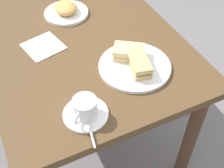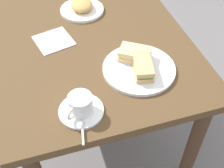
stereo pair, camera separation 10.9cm
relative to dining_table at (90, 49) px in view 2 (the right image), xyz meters
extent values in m
plane|color=slate|center=(0.00, 0.00, -0.62)|extent=(6.00, 6.00, 0.00)
cube|color=brown|center=(0.00, 0.00, 0.08)|extent=(1.15, 0.84, 0.04)
cylinder|color=#4A3221|center=(-0.50, -0.35, -0.28)|extent=(0.06, 0.06, 0.68)
cylinder|color=#4A3221|center=(0.50, -0.35, -0.28)|extent=(0.06, 0.06, 0.68)
cylinder|color=#4A3221|center=(0.50, 0.35, -0.28)|extent=(0.06, 0.06, 0.68)
cylinder|color=white|center=(-0.31, -0.13, 0.11)|extent=(0.29, 0.29, 0.01)
cube|color=tan|center=(-0.33, -0.13, 0.13)|extent=(0.15, 0.09, 0.02)
cube|color=#729943|center=(-0.33, -0.13, 0.14)|extent=(0.13, 0.09, 0.01)
cube|color=tan|center=(-0.33, -0.13, 0.15)|extent=(0.15, 0.09, 0.02)
cube|color=#E0BD83|center=(-0.25, -0.13, 0.13)|extent=(0.14, 0.15, 0.02)
cube|color=#E6BF71|center=(-0.25, -0.13, 0.14)|extent=(0.12, 0.13, 0.01)
cube|color=#D9C481|center=(-0.25, -0.13, 0.15)|extent=(0.14, 0.15, 0.02)
cylinder|color=white|center=(-0.45, 0.14, 0.11)|extent=(0.16, 0.16, 0.01)
cylinder|color=white|center=(-0.45, 0.14, 0.15)|extent=(0.08, 0.08, 0.07)
cylinder|color=#A57B56|center=(-0.45, 0.14, 0.18)|extent=(0.07, 0.07, 0.01)
torus|color=white|center=(-0.48, 0.17, 0.15)|extent=(0.04, 0.04, 0.05)
cube|color=silver|center=(-0.55, 0.15, 0.11)|extent=(0.08, 0.02, 0.00)
ellipsoid|color=silver|center=(-0.50, 0.15, 0.12)|extent=(0.03, 0.02, 0.01)
cylinder|color=white|center=(0.17, -0.01, 0.11)|extent=(0.21, 0.21, 0.01)
ellipsoid|color=tan|center=(0.17, -0.01, 0.14)|extent=(0.13, 0.11, 0.04)
cube|color=white|center=(-0.02, 0.16, 0.10)|extent=(0.18, 0.18, 0.00)
camera|label=1|loc=(-1.06, 0.33, 0.92)|focal=47.84mm
camera|label=2|loc=(-1.10, 0.22, 0.92)|focal=47.84mm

